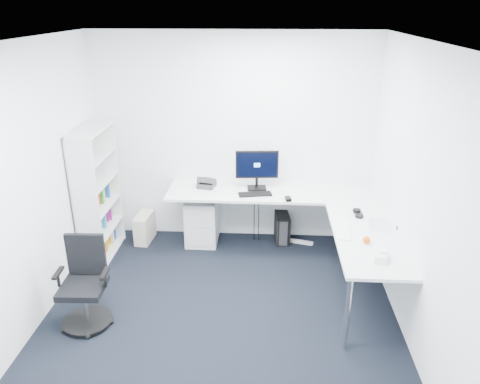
# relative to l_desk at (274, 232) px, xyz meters

# --- Properties ---
(ground) EXTENTS (4.20, 4.20, 0.00)m
(ground) POSITION_rel_l_desk_xyz_m (-0.55, -1.40, -0.39)
(ground) COLOR black
(ceiling) EXTENTS (4.20, 4.20, 0.00)m
(ceiling) POSITION_rel_l_desk_xyz_m (-0.55, -1.40, 2.31)
(ceiling) COLOR white
(wall_back) EXTENTS (3.60, 0.02, 2.70)m
(wall_back) POSITION_rel_l_desk_xyz_m (-0.55, 0.70, 0.96)
(wall_back) COLOR white
(wall_back) RESTS_ON ground
(wall_left) EXTENTS (0.02, 4.20, 2.70)m
(wall_left) POSITION_rel_l_desk_xyz_m (-2.35, -1.40, 0.96)
(wall_left) COLOR white
(wall_left) RESTS_ON ground
(wall_right) EXTENTS (0.02, 4.20, 2.70)m
(wall_right) POSITION_rel_l_desk_xyz_m (1.25, -1.40, 0.96)
(wall_right) COLOR white
(wall_right) RESTS_ON ground
(l_desk) EXTENTS (2.70, 1.51, 0.79)m
(l_desk) POSITION_rel_l_desk_xyz_m (0.00, 0.00, 0.00)
(l_desk) COLOR silver
(l_desk) RESTS_ON ground
(drawer_pedestal) EXTENTS (0.40, 0.50, 0.62)m
(drawer_pedestal) POSITION_rel_l_desk_xyz_m (-0.95, 0.45, -0.08)
(drawer_pedestal) COLOR silver
(drawer_pedestal) RESTS_ON ground
(bookshelf) EXTENTS (0.32, 0.82, 1.63)m
(bookshelf) POSITION_rel_l_desk_xyz_m (-2.17, 0.05, 0.42)
(bookshelf) COLOR silver
(bookshelf) RESTS_ON ground
(task_chair) EXTENTS (0.53, 0.53, 0.91)m
(task_chair) POSITION_rel_l_desk_xyz_m (-1.87, -1.37, 0.06)
(task_chair) COLOR black
(task_chair) RESTS_ON ground
(black_pc_tower) EXTENTS (0.22, 0.41, 0.38)m
(black_pc_tower) POSITION_rel_l_desk_xyz_m (0.11, 0.54, -0.20)
(black_pc_tower) COLOR black
(black_pc_tower) RESTS_ON ground
(beige_pc_tower) EXTENTS (0.21, 0.41, 0.38)m
(beige_pc_tower) POSITION_rel_l_desk_xyz_m (-1.73, 0.42, -0.21)
(beige_pc_tower) COLOR beige
(beige_pc_tower) RESTS_ON ground
(power_strip) EXTENTS (0.32, 0.14, 0.04)m
(power_strip) POSITION_rel_l_desk_xyz_m (0.37, 0.46, -0.38)
(power_strip) COLOR white
(power_strip) RESTS_ON ground
(monitor) EXTENTS (0.55, 0.22, 0.52)m
(monitor) POSITION_rel_l_desk_xyz_m (-0.23, 0.41, 0.65)
(monitor) COLOR black
(monitor) RESTS_ON l_desk
(black_keyboard) EXTENTS (0.43, 0.22, 0.02)m
(black_keyboard) POSITION_rel_l_desk_xyz_m (-0.25, 0.21, 0.40)
(black_keyboard) COLOR black
(black_keyboard) RESTS_ON l_desk
(mouse) EXTENTS (0.08, 0.12, 0.04)m
(mouse) POSITION_rel_l_desk_xyz_m (0.15, 0.06, 0.41)
(mouse) COLOR black
(mouse) RESTS_ON l_desk
(desk_phone) EXTENTS (0.25, 0.25, 0.15)m
(desk_phone) POSITION_rel_l_desk_xyz_m (-0.88, 0.44, 0.47)
(desk_phone) COLOR #2D2D2F
(desk_phone) RESTS_ON l_desk
(laptop) EXTENTS (0.35, 0.34, 0.22)m
(laptop) POSITION_rel_l_desk_xyz_m (1.10, -0.56, 0.50)
(laptop) COLOR silver
(laptop) RESTS_ON l_desk
(white_keyboard) EXTENTS (0.17, 0.47, 0.02)m
(white_keyboard) POSITION_rel_l_desk_xyz_m (0.70, -0.71, 0.40)
(white_keyboard) COLOR white
(white_keyboard) RESTS_ON l_desk
(headphones) EXTENTS (0.14, 0.22, 0.06)m
(headphones) POSITION_rel_l_desk_xyz_m (0.92, -0.30, 0.42)
(headphones) COLOR black
(headphones) RESTS_ON l_desk
(orange_fruit) EXTENTS (0.07, 0.07, 0.07)m
(orange_fruit) POSITION_rel_l_desk_xyz_m (0.89, -0.97, 0.43)
(orange_fruit) COLOR #D85013
(orange_fruit) RESTS_ON l_desk
(tissue_box) EXTENTS (0.14, 0.22, 0.07)m
(tissue_box) POSITION_rel_l_desk_xyz_m (0.96, -1.27, 0.43)
(tissue_box) COLOR white
(tissue_box) RESTS_ON l_desk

